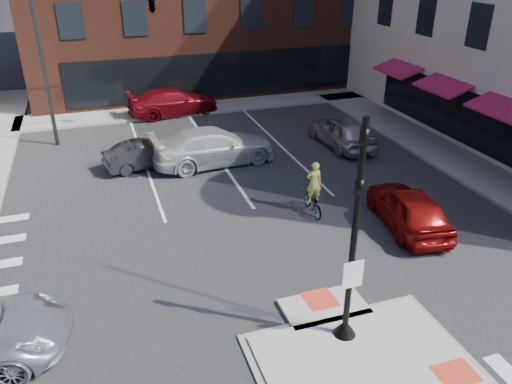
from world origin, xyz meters
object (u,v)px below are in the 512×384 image
object	(u,v)px
red_sedan	(409,208)
bg_car_dark	(146,154)
white_pickup	(213,146)
cyclist	(313,196)
bg_car_red	(173,102)
bg_car_silver	(342,131)

from	to	relation	value
red_sedan	bg_car_dark	xyz separation A→B (m)	(-8.38, 8.63, -0.13)
white_pickup	cyclist	distance (m)	6.47
white_pickup	bg_car_red	bearing A→B (deg)	-2.07
red_sedan	bg_car_red	xyz separation A→B (m)	(-5.72, 16.36, 0.03)
bg_car_dark	bg_car_red	distance (m)	8.17
white_pickup	red_sedan	bearing A→B (deg)	-151.91
red_sedan	white_pickup	distance (m)	9.64
bg_car_dark	bg_car_red	size ratio (longest dim) A/B	0.70
red_sedan	bg_car_silver	size ratio (longest dim) A/B	0.96
cyclist	bg_car_silver	bearing A→B (deg)	-121.84
bg_car_silver	cyclist	xyz separation A→B (m)	(-4.39, -6.14, -0.08)
bg_car_dark	red_sedan	bearing A→B (deg)	-147.26
bg_car_dark	cyclist	size ratio (longest dim) A/B	1.81
bg_car_silver	bg_car_red	distance (m)	10.90
red_sedan	bg_car_red	bearing A→B (deg)	-61.87
red_sedan	bg_car_dark	world-z (taller)	red_sedan
bg_car_dark	bg_car_silver	bearing A→B (deg)	-103.83
white_pickup	cyclist	world-z (taller)	cyclist
bg_car_red	cyclist	size ratio (longest dim) A/B	2.58
red_sedan	cyclist	distance (m)	3.53
bg_car_silver	cyclist	bearing A→B (deg)	51.55
bg_car_red	white_pickup	bearing A→B (deg)	175.44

